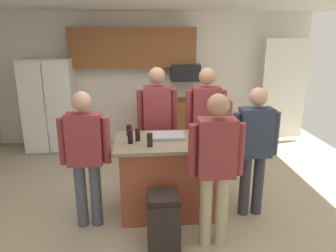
{
  "coord_description": "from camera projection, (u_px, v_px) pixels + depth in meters",
  "views": [
    {
      "loc": [
        -0.28,
        -3.78,
        2.22
      ],
      "look_at": [
        0.06,
        0.16,
        1.05
      ],
      "focal_mm": 34.26,
      "sensor_mm": 36.0,
      "label": 1
    }
  ],
  "objects": [
    {
      "name": "person_guest_right",
      "position": [
        255.0,
        145.0,
        3.82
      ],
      "size": [
        0.57,
        0.22,
        1.61
      ],
      "rotation": [
        0.0,
        0.0,
        3.0
      ],
      "color": "#383842",
      "rests_on": "ground"
    },
    {
      "name": "cabinet_run_upper",
      "position": [
        133.0,
        47.0,
        6.17
      ],
      "size": [
        2.4,
        0.38,
        0.75
      ],
      "color": "brown"
    },
    {
      "name": "serving_tray",
      "position": [
        166.0,
        136.0,
        3.94
      ],
      "size": [
        0.44,
        0.3,
        0.04
      ],
      "color": "#B7B7BC",
      "rests_on": "kitchen_island"
    },
    {
      "name": "glass_pilsner",
      "position": [
        129.0,
        130.0,
        4.03
      ],
      "size": [
        0.07,
        0.07,
        0.13
      ],
      "color": "black",
      "rests_on": "kitchen_island"
    },
    {
      "name": "person_host_foreground",
      "position": [
        216.0,
        162.0,
        3.23
      ],
      "size": [
        0.57,
        0.22,
        1.65
      ],
      "rotation": [
        0.0,
        0.0,
        2.09
      ],
      "color": "tan",
      "rests_on": "ground"
    },
    {
      "name": "floor",
      "position": [
        165.0,
        205.0,
        4.26
      ],
      "size": [
        7.04,
        7.04,
        0.0
      ],
      "primitive_type": "plane",
      "color": "#B7A88E",
      "rests_on": "ground"
    },
    {
      "name": "person_guest_by_door",
      "position": [
        157.0,
        119.0,
        4.56
      ],
      "size": [
        0.57,
        0.23,
        1.75
      ],
      "rotation": [
        0.0,
        0.0,
        -1.42
      ],
      "color": "tan",
      "rests_on": "ground"
    },
    {
      "name": "refrigerator",
      "position": [
        51.0,
        105.0,
        6.12
      ],
      "size": [
        0.92,
        0.76,
        1.75
      ],
      "color": "white",
      "rests_on": "ground"
    },
    {
      "name": "microwave_over_range",
      "position": [
        185.0,
        72.0,
        6.29
      ],
      "size": [
        0.56,
        0.4,
        0.32
      ],
      "primitive_type": "cube",
      "color": "black"
    },
    {
      "name": "back_wall",
      "position": [
        154.0,
        78.0,
        6.57
      ],
      "size": [
        6.4,
        0.1,
        2.6
      ],
      "primitive_type": "cube",
      "color": "white",
      "rests_on": "ground"
    },
    {
      "name": "glass_dark_ale",
      "position": [
        130.0,
        137.0,
        3.72
      ],
      "size": [
        0.06,
        0.06,
        0.16
      ],
      "color": "black",
      "rests_on": "kitchen_island"
    },
    {
      "name": "kitchen_island",
      "position": [
        170.0,
        176.0,
        3.99
      ],
      "size": [
        1.34,
        0.82,
        0.96
      ],
      "color": "#9E4C33",
      "rests_on": "ground"
    },
    {
      "name": "tumbler_amber",
      "position": [
        150.0,
        140.0,
        3.63
      ],
      "size": [
        0.07,
        0.07,
        0.16
      ],
      "color": "black",
      "rests_on": "kitchen_island"
    },
    {
      "name": "person_guest_left",
      "position": [
        206.0,
        120.0,
        4.5
      ],
      "size": [
        0.57,
        0.23,
        1.75
      ],
      "rotation": [
        0.0,
        0.0,
        -2.29
      ],
      "color": "#232D4C",
      "rests_on": "ground"
    },
    {
      "name": "french_door_window_panel",
      "position": [
        284.0,
        89.0,
        6.46
      ],
      "size": [
        0.9,
        0.06,
        2.0
      ],
      "primitive_type": "cube",
      "color": "white",
      "rests_on": "ground"
    },
    {
      "name": "trash_bin",
      "position": [
        163.0,
        221.0,
        3.37
      ],
      "size": [
        0.34,
        0.34,
        0.61
      ],
      "color": "black",
      "rests_on": "ground"
    },
    {
      "name": "cabinet_run_lower",
      "position": [
        184.0,
        122.0,
        6.55
      ],
      "size": [
        1.8,
        0.63,
        0.9
      ],
      "color": "brown",
      "rests_on": "ground"
    },
    {
      "name": "mug_blue_stoneware",
      "position": [
        198.0,
        138.0,
        3.79
      ],
      "size": [
        0.13,
        0.09,
        0.1
      ],
      "color": "#4C6B99",
      "rests_on": "kitchen_island"
    },
    {
      "name": "person_elder_center",
      "position": [
        85.0,
        152.0,
        3.58
      ],
      "size": [
        0.57,
        0.22,
        1.61
      ],
      "rotation": [
        0.0,
        0.0,
        0.22
      ],
      "color": "#4C5166",
      "rests_on": "ground"
    },
    {
      "name": "glass_short_whisky",
      "position": [
        138.0,
        135.0,
        3.81
      ],
      "size": [
        0.06,
        0.06,
        0.15
      ],
      "color": "black",
      "rests_on": "kitchen_island"
    }
  ]
}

